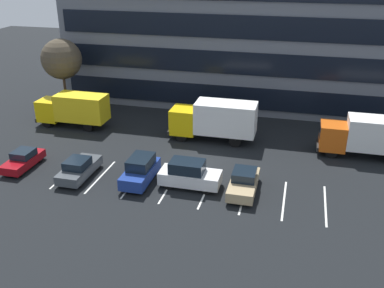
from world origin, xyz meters
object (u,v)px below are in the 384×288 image
object	(u,v)px
box_truck_yellow	(215,119)
suv_white	(189,174)
box_truck_orange	(367,135)
sedan_charcoal	(79,168)
bare_tree	(61,59)
box_truck_yellow_all	(74,108)
sedan_maroon	(23,160)
suv_navy	(140,170)
sedan_tan	(244,182)

from	to	relation	value
box_truck_yellow	suv_white	distance (m)	9.03
box_truck_orange	sedan_charcoal	size ratio (longest dim) A/B	1.70
suv_white	bare_tree	distance (m)	21.79
box_truck_yellow_all	sedan_maroon	world-z (taller)	box_truck_yellow_all
sedan_maroon	suv_navy	bearing A→B (deg)	0.73
box_truck_orange	suv_navy	distance (m)	19.05
sedan_maroon	bare_tree	world-z (taller)	bare_tree
box_truck_yellow	sedan_charcoal	bearing A→B (deg)	-131.71
sedan_maroon	box_truck_yellow_all	bearing A→B (deg)	92.43
box_truck_yellow_all	box_truck_orange	distance (m)	27.19
box_truck_yellow	bare_tree	distance (m)	17.89
box_truck_orange	box_truck_yellow	bearing A→B (deg)	178.69
sedan_charcoal	sedan_tan	bearing A→B (deg)	4.30
box_truck_orange	sedan_maroon	bearing A→B (deg)	-161.45
suv_navy	sedan_maroon	distance (m)	9.97
suv_white	suv_navy	bearing A→B (deg)	-177.02
suv_navy	bare_tree	bearing A→B (deg)	135.88
box_truck_orange	sedan_maroon	distance (m)	28.30
box_truck_yellow	sedan_tan	world-z (taller)	box_truck_yellow
box_truck_yellow_all	suv_white	size ratio (longest dim) A/B	1.59
box_truck_yellow	sedan_maroon	size ratio (longest dim) A/B	1.98
sedan_maroon	sedan_charcoal	distance (m)	5.15
suv_white	sedan_charcoal	size ratio (longest dim) A/B	1.03
sedan_tan	sedan_charcoal	distance (m)	12.61
sedan_charcoal	box_truck_yellow_all	bearing A→B (deg)	119.75
box_truck_yellow	suv_navy	size ratio (longest dim) A/B	1.83
box_truck_yellow_all	box_truck_orange	size ratio (longest dim) A/B	0.96
box_truck_orange	sedan_charcoal	world-z (taller)	box_truck_orange
bare_tree	box_truck_yellow	bearing A→B (deg)	-12.34
bare_tree	box_truck_yellow_all	bearing A→B (deg)	-51.87
suv_navy	suv_white	bearing A→B (deg)	2.98
sedan_charcoal	box_truck_orange	bearing A→B (deg)	23.42
box_truck_orange	bare_tree	world-z (taller)	bare_tree
box_truck_yellow_all	sedan_maroon	distance (m)	9.36
box_truck_yellow_all	sedan_maroon	size ratio (longest dim) A/B	1.79
suv_navy	sedan_tan	xyz separation A→B (m)	(7.74, 0.42, -0.19)
suv_navy	box_truck_yellow	bearing A→B (deg)	67.47
sedan_tan	sedan_charcoal	bearing A→B (deg)	-175.70
sedan_maroon	suv_white	size ratio (longest dim) A/B	0.89
box_truck_yellow_all	suv_white	bearing A→B (deg)	-32.42
sedan_tan	bare_tree	bearing A→B (deg)	149.33
box_truck_orange	sedan_tan	size ratio (longest dim) A/B	1.66
suv_navy	sedan_tan	world-z (taller)	suv_navy
sedan_tan	bare_tree	xyz separation A→B (m)	(-21.05, 12.48, 4.98)
box_truck_orange	suv_white	bearing A→B (deg)	-146.49
sedan_charcoal	box_truck_yellow	bearing A→B (deg)	48.29
suv_navy	sedan_charcoal	distance (m)	4.86
suv_white	sedan_charcoal	world-z (taller)	suv_white
bare_tree	suv_white	bearing A→B (deg)	-36.71
sedan_maroon	sedan_charcoal	bearing A→B (deg)	-4.40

